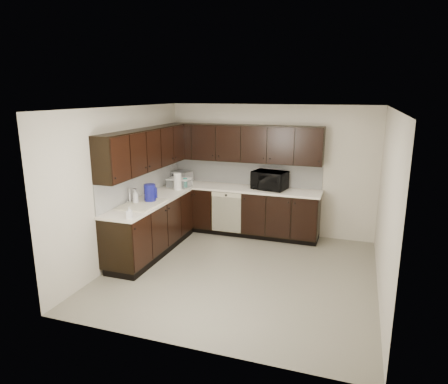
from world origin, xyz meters
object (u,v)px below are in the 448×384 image
object	(u,v)px
microwave	(269,180)
storage_bin	(179,183)
toaster_oven	(182,177)
blue_pitcher	(150,193)
sink	(142,208)

from	to	relation	value
microwave	storage_bin	world-z (taller)	microwave
microwave	toaster_oven	distance (m)	1.80
storage_bin	blue_pitcher	bearing A→B (deg)	-89.85
storage_bin	blue_pitcher	distance (m)	1.16
sink	toaster_oven	world-z (taller)	sink
microwave	blue_pitcher	bearing A→B (deg)	-126.45
microwave	toaster_oven	size ratio (longest dim) A/B	1.68
storage_bin	blue_pitcher	size ratio (longest dim) A/B	1.38
microwave	storage_bin	size ratio (longest dim) A/B	1.51
microwave	blue_pitcher	world-z (taller)	microwave
sink	microwave	bearing A→B (deg)	45.04
toaster_oven	blue_pitcher	world-z (taller)	blue_pitcher
sink	blue_pitcher	xyz separation A→B (m)	(0.05, 0.21, 0.21)
toaster_oven	storage_bin	bearing A→B (deg)	-58.73
microwave	storage_bin	bearing A→B (deg)	-156.20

